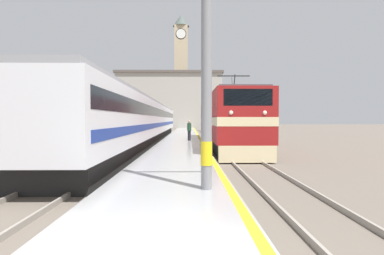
# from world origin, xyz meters

# --- Properties ---
(ground_plane) EXTENTS (200.00, 200.00, 0.00)m
(ground_plane) POSITION_xyz_m (0.00, 30.00, 0.00)
(ground_plane) COLOR #60564C
(platform) EXTENTS (3.48, 140.00, 0.40)m
(platform) POSITION_xyz_m (0.00, 25.00, 0.20)
(platform) COLOR #999999
(platform) RESTS_ON ground
(rail_track_near) EXTENTS (2.84, 140.00, 0.16)m
(rail_track_near) POSITION_xyz_m (3.35, 25.00, 0.03)
(rail_track_near) COLOR #60564C
(rail_track_near) RESTS_ON ground
(rail_track_far) EXTENTS (2.83, 140.00, 0.16)m
(rail_track_far) POSITION_xyz_m (-3.42, 25.00, 0.03)
(rail_track_far) COLOR #60564C
(rail_track_far) RESTS_ON ground
(locomotive_train) EXTENTS (2.92, 18.60, 4.88)m
(locomotive_train) POSITION_xyz_m (3.35, 20.09, 2.00)
(locomotive_train) COLOR black
(locomotive_train) RESTS_ON ground
(passenger_train) EXTENTS (2.92, 41.37, 3.71)m
(passenger_train) POSITION_xyz_m (-3.42, 24.85, 2.01)
(passenger_train) COLOR black
(passenger_train) RESTS_ON ground
(catenary_mast) EXTENTS (2.65, 0.29, 7.73)m
(catenary_mast) POSITION_xyz_m (1.09, 4.30, 4.23)
(catenary_mast) COLOR gray
(catenary_mast) RESTS_ON platform
(person_on_platform) EXTENTS (0.34, 0.34, 1.67)m
(person_on_platform) POSITION_xyz_m (0.61, 21.65, 1.27)
(person_on_platform) COLOR #23232D
(person_on_platform) RESTS_ON platform
(clock_tower) EXTENTS (4.04, 4.04, 28.08)m
(clock_tower) POSITION_xyz_m (-1.28, 71.43, 14.76)
(clock_tower) COLOR tan
(clock_tower) RESTS_ON ground
(station_building) EXTENTS (22.12, 8.54, 12.03)m
(station_building) POSITION_xyz_m (-3.44, 60.95, 6.04)
(station_building) COLOR #A8A399
(station_building) RESTS_ON ground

